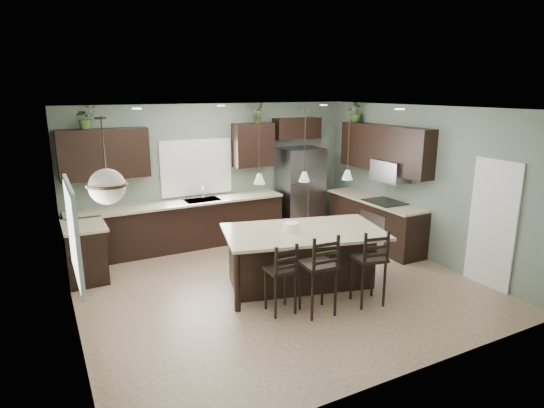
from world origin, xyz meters
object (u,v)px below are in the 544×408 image
Objects in this scene: bar_stool_center at (318,273)px; bar_stool_right at (368,266)px; refrigerator at (300,190)px; kitchen_island at (303,258)px; serving_dish at (291,227)px; bar_stool_left at (281,277)px; plant_back_left at (86,117)px.

bar_stool_center is 1.03× the size of bar_stool_right.
refrigerator is at bearing 66.93° from bar_stool_center.
bar_stool_center is (-1.79, -3.49, -0.33)m from refrigerator.
bar_stool_right is (0.82, -0.08, -0.02)m from bar_stool_center.
kitchen_island is 10.25× the size of serving_dish.
refrigerator is 7.71× the size of serving_dish.
bar_stool_left is 1.31m from bar_stool_right.
bar_stool_left is at bearing -125.86° from kitchen_island.
plant_back_left is (-2.75, 2.74, 2.14)m from kitchen_island.
bar_stool_center is (-0.30, -0.90, 0.13)m from kitchen_island.
bar_stool_right is at bearing -48.72° from plant_back_left.
serving_dish reaches higher than kitchen_island.
refrigerator is 1.59× the size of bar_stool_right.
refrigerator is at bearing 56.70° from bar_stool_left.
kitchen_island is at bearing 41.47° from bar_stool_left.
serving_dish is at bearing -46.48° from plant_back_left.
bar_stool_right is (-0.97, -3.57, -0.34)m from refrigerator.
plant_back_left reaches higher than bar_stool_center.
plant_back_left is at bearing 149.29° from kitchen_island.
bar_stool_center reaches higher than bar_stool_left.
bar_stool_right reaches higher than kitchen_island.
kitchen_island is 6.09× the size of plant_back_left.
plant_back_left is (-4.24, 0.15, 1.68)m from refrigerator.
serving_dish is at bearing -180.00° from kitchen_island.
refrigerator reaches higher than bar_stool_left.
refrigerator is at bearing 85.89° from bar_stool_right.
refrigerator reaches higher than bar_stool_center.
bar_stool_left is (-0.75, -0.63, 0.06)m from kitchen_island.
plant_back_left reaches higher than kitchen_island.
bar_stool_left is 0.52m from bar_stool_center.
refrigerator is 3.05m from serving_dish.
refrigerator is 3.02m from kitchen_island.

